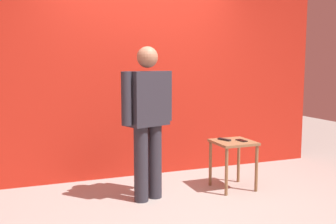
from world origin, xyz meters
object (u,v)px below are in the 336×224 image
at_px(cell_phone, 241,140).
at_px(tv_remote, 224,139).
at_px(standing_person, 148,115).
at_px(side_table, 233,150).

height_order(cell_phone, tv_remote, tv_remote).
relative_size(standing_person, side_table, 2.89).
distance_m(side_table, cell_phone, 0.14).
bearing_deg(standing_person, cell_phone, -1.74).
bearing_deg(cell_phone, standing_person, 171.59).
bearing_deg(side_table, tv_remote, 137.84).
height_order(standing_person, side_table, standing_person).
bearing_deg(standing_person, side_table, -0.17).
bearing_deg(tv_remote, standing_person, 162.56).
distance_m(standing_person, tv_remote, 1.03).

